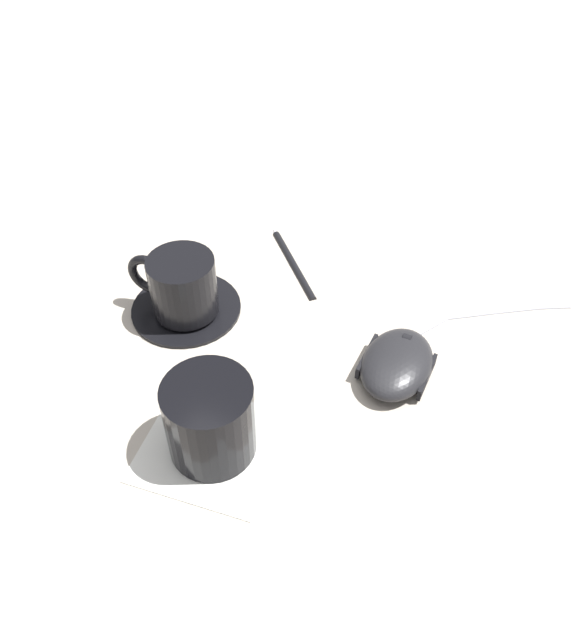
# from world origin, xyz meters

# --- Properties ---
(ground_plane) EXTENTS (3.00, 3.00, 0.00)m
(ground_plane) POSITION_xyz_m (0.00, 0.00, 0.00)
(ground_plane) COLOR #B2A899
(saucer) EXTENTS (0.12, 0.12, 0.01)m
(saucer) POSITION_xyz_m (0.11, -0.03, 0.00)
(saucer) COLOR black
(saucer) RESTS_ON ground
(coffee_cup) EXTENTS (0.10, 0.07, 0.07)m
(coffee_cup) POSITION_xyz_m (0.11, -0.02, 0.04)
(coffee_cup) COLOR black
(coffee_cup) RESTS_ON saucer
(computer_mouse) EXTENTS (0.08, 0.10, 0.03)m
(computer_mouse) POSITION_xyz_m (-0.13, -0.05, 0.02)
(computer_mouse) COLOR black
(computer_mouse) RESTS_ON ground
(mouse_cable) EXTENTS (0.21, 0.17, 0.00)m
(mouse_cable) POSITION_xyz_m (-0.21, -0.20, 0.00)
(mouse_cable) COLOR gray
(mouse_cable) RESTS_ON ground
(napkin_under_glass) EXTENTS (0.14, 0.14, 0.00)m
(napkin_under_glass) POSITION_xyz_m (-0.02, 0.11, 0.00)
(napkin_under_glass) COLOR silver
(napkin_under_glass) RESTS_ON ground
(drinking_glass) EXTENTS (0.08, 0.08, 0.08)m
(drinking_glass) POSITION_xyz_m (-0.02, 0.11, 0.04)
(drinking_glass) COLOR black
(drinking_glass) RESTS_ON napkin_under_glass
(pen) EXTENTS (0.11, 0.10, 0.01)m
(pen) POSITION_xyz_m (0.05, -0.16, 0.00)
(pen) COLOR black
(pen) RESTS_ON ground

